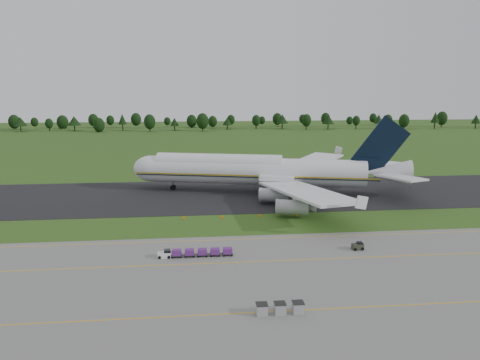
{
  "coord_description": "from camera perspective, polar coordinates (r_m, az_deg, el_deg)",
  "views": [
    {
      "loc": [
        -8.72,
        -96.22,
        29.3
      ],
      "look_at": [
        1.5,
        2.0,
        9.37
      ],
      "focal_mm": 35.0,
      "sensor_mm": 36.0,
      "label": 1
    }
  ],
  "objects": [
    {
      "name": "edge_markers",
      "position": [
        106.09,
        0.17,
        -4.47
      ],
      "size": [
        26.43,
        0.3,
        0.6
      ],
      "color": "orange",
      "rests_on": "ground"
    },
    {
      "name": "aircraft",
      "position": [
        129.74,
        2.52,
        1.16
      ],
      "size": [
        77.97,
        73.45,
        21.82
      ],
      "color": "white",
      "rests_on": "ground"
    },
    {
      "name": "uld_row",
      "position": [
        63.42,
        4.89,
        -15.32
      ],
      "size": [
        6.32,
        1.52,
        1.51
      ],
      "color": "#989898",
      "rests_on": "apron"
    },
    {
      "name": "taxiway",
      "position": [
        127.92,
        -1.88,
        -1.82
      ],
      "size": [
        300.0,
        40.0,
        0.08
      ],
      "primitive_type": "cube",
      "color": "black",
      "rests_on": "ground"
    },
    {
      "name": "apron",
      "position": [
        69.31,
        1.9,
        -13.57
      ],
      "size": [
        300.0,
        52.0,
        0.06
      ],
      "primitive_type": "cube",
      "color": "slate",
      "rests_on": "ground"
    },
    {
      "name": "ground",
      "position": [
        100.96,
        -0.73,
        -5.46
      ],
      "size": [
        600.0,
        600.0,
        0.0
      ],
      "primitive_type": "plane",
      "color": "#2D5018",
      "rests_on": "ground"
    },
    {
      "name": "apron_markings",
      "position": [
        75.66,
        1.16,
        -11.32
      ],
      "size": [
        300.0,
        30.2,
        0.01
      ],
      "color": "#E4A80D",
      "rests_on": "apron"
    },
    {
      "name": "tree_line",
      "position": [
        317.69,
        -1.37,
        7.27
      ],
      "size": [
        532.39,
        21.06,
        11.99
      ],
      "color": "black",
      "rests_on": "ground"
    },
    {
      "name": "utility_cart",
      "position": [
        88.43,
        14.14,
        -7.89
      ],
      "size": [
        2.07,
        1.39,
        1.09
      ],
      "color": "#2F3525",
      "rests_on": "apron"
    },
    {
      "name": "baggage_train",
      "position": [
        82.81,
        -5.59,
        -8.79
      ],
      "size": [
        13.04,
        1.38,
        1.33
      ],
      "color": "white",
      "rests_on": "apron"
    }
  ]
}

